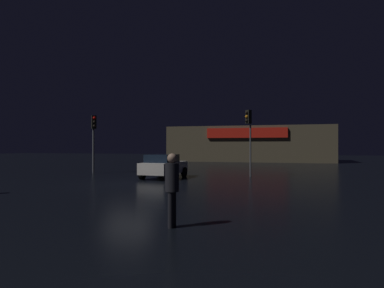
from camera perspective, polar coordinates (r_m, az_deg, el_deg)
name	(u,v)px	position (r m, az deg, el deg)	size (l,w,h in m)	color
ground_plane	(128,184)	(18.38, -10.51, -6.49)	(120.00, 120.00, 0.00)	black
store_building	(250,144)	(45.69, 9.53, 0.00)	(20.20, 8.32, 4.38)	brown
traffic_signal_main	(249,126)	(22.60, 9.29, 3.01)	(0.42, 0.43, 4.27)	#595B60
traffic_signal_opposite	(94,133)	(26.16, -15.80, 1.81)	(0.42, 0.42, 4.17)	#595B60
car_near	(164,166)	(21.38, -4.67, -3.57)	(2.09, 3.91, 1.46)	silver
pedestrian	(172,184)	(8.56, -3.29, -6.55)	(0.37, 0.37, 1.81)	black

